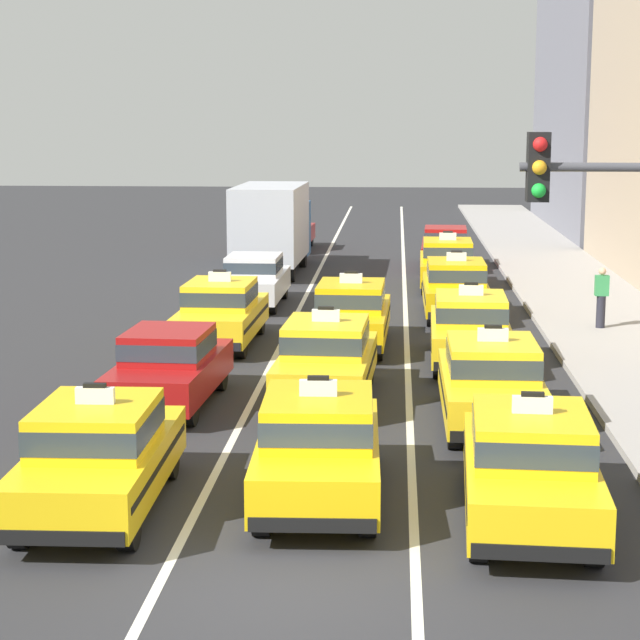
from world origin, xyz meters
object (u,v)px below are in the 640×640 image
box_truck_left_fifth (273,225)px  taxi_right_fourth (456,287)px  sedan_left_second (169,365)px  taxi_right_third (470,328)px  taxi_right_nearest (530,465)px  taxi_right_fifth (447,263)px  taxi_left_nearest (99,454)px  taxi_center_second (326,358)px  pedestrian_mid_block (601,297)px  sedan_left_sixth (290,230)px  taxi_right_second (491,381)px  sedan_left_fourth (254,279)px  taxi_center_nearest (319,444)px  taxi_center_third (351,313)px  sedan_right_sixth (445,246)px  taxi_left_third (221,311)px

box_truck_left_fifth → taxi_right_fourth: 11.18m
sedan_left_second → taxi_right_third: 7.60m
taxi_right_nearest → taxi_right_fifth: bearing=90.5°
sedan_left_second → taxi_right_third: (6.24, 4.35, 0.03)m
taxi_left_nearest → box_truck_left_fifth: bearing=90.5°
taxi_center_second → taxi_right_third: size_ratio=1.01×
taxi_right_nearest → pedestrian_mid_block: size_ratio=2.85×
sedan_left_second → sedan_left_sixth: 27.16m
taxi_right_second → pedestrian_mid_block: 10.31m
sedan_left_fourth → taxi_right_fourth: bearing=-14.8°
taxi_right_nearest → taxi_right_fourth: bearing=90.7°
sedan_left_sixth → taxi_center_second: taxi_center_second is taller
sedan_left_fourth → taxi_right_nearest: 19.60m
taxi_right_fifth → taxi_center_nearest: bearing=-97.5°
taxi_right_third → box_truck_left_fifth: bearing=112.0°
taxi_center_second → taxi_center_third: 5.39m
sedan_left_fourth → taxi_right_nearest: size_ratio=0.93×
taxi_left_nearest → taxi_right_fourth: (6.03, 16.86, 0.00)m
sedan_left_fourth → box_truck_left_fifth: size_ratio=0.62×
taxi_right_fifth → pedestrian_mid_block: taxi_right_fifth is taller
taxi_center_second → sedan_left_second: bearing=-166.7°
pedestrian_mid_block → taxi_right_fifth: bearing=116.0°
sedan_left_second → box_truck_left_fifth: (-0.06, 19.91, 0.93)m
sedan_left_second → taxi_center_third: bearing=61.0°
taxi_center_second → taxi_right_nearest: same height
sedan_left_fourth → taxi_center_second: 11.93m
taxi_right_nearest → taxi_right_second: size_ratio=1.02×
taxi_right_nearest → taxi_right_third: size_ratio=1.01×
sedan_left_second → sedan_right_sixth: bearing=73.5°
taxi_right_fourth → sedan_left_second: bearing=-120.2°
taxi_right_fourth → pedestrian_mid_block: 4.35m
sedan_left_second → taxi_right_second: taxi_right_second is taller
taxi_right_fourth → sedan_right_sixth: 10.80m
taxi_center_nearest → sedan_right_sixth: taxi_center_nearest is taller
taxi_left_third → taxi_right_nearest: bearing=-63.1°
sedan_left_second → sedan_left_sixth: bearing=90.2°
taxi_left_nearest → taxi_center_nearest: same height
taxi_left_third → taxi_center_second: size_ratio=0.99×
taxi_center_second → pedestrian_mid_block: 10.40m
sedan_left_second → sedan_right_sixth: (6.36, 21.50, 0.00)m
sedan_left_fourth → taxi_center_nearest: 18.06m
box_truck_left_fifth → taxi_right_nearest: box_truck_left_fifth is taller
sedan_left_second → taxi_right_third: size_ratio=0.95×
taxi_left_third → sedan_left_fourth: bearing=89.2°
box_truck_left_fifth → taxi_center_third: 14.24m
sedan_left_fourth → box_truck_left_fifth: (-0.24, 7.61, 0.93)m
taxi_center_nearest → taxi_center_third: 11.59m
sedan_left_sixth → taxi_right_second: (6.41, -28.26, 0.03)m
taxi_left_nearest → taxi_right_fifth: (6.03, 22.42, 0.00)m
sedan_left_sixth → sedan_right_sixth: 8.60m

